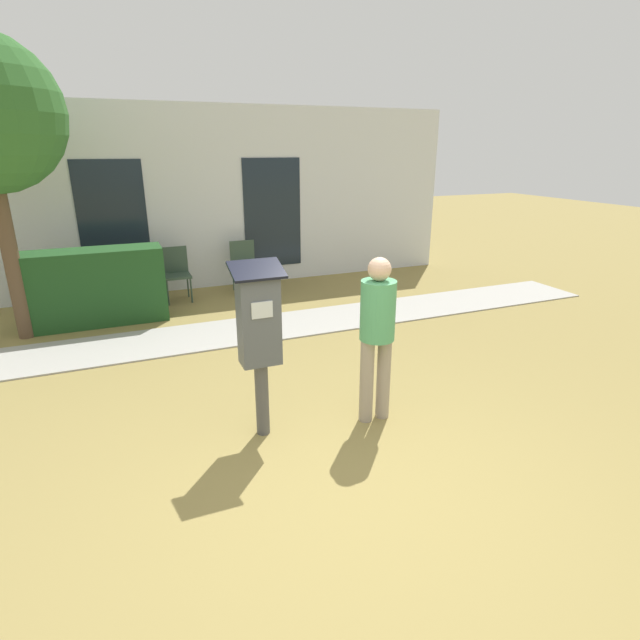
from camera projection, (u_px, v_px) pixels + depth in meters
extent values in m
plane|color=olive|center=(347.00, 486.00, 3.86)|extent=(40.00, 40.00, 0.00)
cube|color=#A3A099|center=(236.00, 332.00, 7.06)|extent=(12.00, 1.10, 0.02)
cube|color=silver|center=(195.00, 199.00, 8.89)|extent=(10.00, 0.24, 3.20)
cube|color=#19232D|center=(113.00, 221.00, 8.37)|extent=(1.10, 0.02, 2.00)
cube|color=#19232D|center=(273.00, 213.00, 9.39)|extent=(1.10, 0.02, 2.00)
cylinder|color=#4C4C4C|center=(262.00, 398.00, 4.47)|extent=(0.12, 0.12, 0.70)
cube|color=#4C5156|center=(259.00, 319.00, 4.22)|extent=(0.34, 0.22, 0.80)
cube|color=silver|center=(262.00, 310.00, 4.08)|extent=(0.18, 0.01, 0.14)
cube|color=black|center=(257.00, 270.00, 4.08)|extent=(0.44, 0.31, 0.12)
cylinder|color=gray|center=(367.00, 381.00, 4.67)|extent=(0.13, 0.13, 0.82)
cylinder|color=gray|center=(383.00, 378.00, 4.73)|extent=(0.13, 0.13, 0.82)
cylinder|color=#4C9E66|center=(378.00, 310.00, 4.47)|extent=(0.32, 0.32, 0.55)
sphere|color=#D8AD8C|center=(379.00, 269.00, 4.35)|extent=(0.21, 0.21, 0.21)
cylinder|color=#334738|center=(168.00, 293.00, 8.20)|extent=(0.03, 0.03, 0.42)
cylinder|color=#334738|center=(191.00, 291.00, 8.33)|extent=(0.03, 0.03, 0.42)
cylinder|color=#334738|center=(165.00, 287.00, 8.53)|extent=(0.03, 0.03, 0.42)
cylinder|color=#334738|center=(188.00, 285.00, 8.66)|extent=(0.03, 0.03, 0.42)
cube|color=#334738|center=(177.00, 276.00, 8.36)|extent=(0.44, 0.44, 0.04)
cube|color=#334738|center=(174.00, 260.00, 8.45)|extent=(0.44, 0.04, 0.44)
cylinder|color=#334738|center=(238.00, 284.00, 8.75)|extent=(0.03, 0.03, 0.42)
cylinder|color=#334738|center=(259.00, 282.00, 8.89)|extent=(0.03, 0.03, 0.42)
cylinder|color=#334738|center=(233.00, 279.00, 9.08)|extent=(0.03, 0.03, 0.42)
cylinder|color=#334738|center=(254.00, 277.00, 9.22)|extent=(0.03, 0.03, 0.42)
cube|color=#334738|center=(246.00, 268.00, 8.91)|extent=(0.44, 0.44, 0.04)
cube|color=#334738|center=(242.00, 253.00, 9.01)|extent=(0.44, 0.04, 0.44)
cube|color=#1E471E|center=(97.00, 287.00, 7.28)|extent=(1.90, 0.60, 1.10)
cylinder|color=brown|center=(11.00, 259.00, 6.53)|extent=(0.20, 0.20, 2.20)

